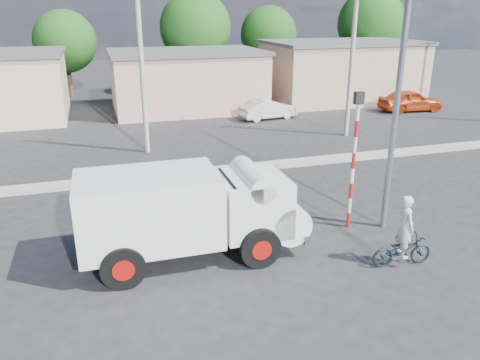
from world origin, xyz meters
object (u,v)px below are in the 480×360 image
object	(u,v)px
truck	(193,210)
cyclist	(404,236)
bicycle	(402,250)
car_red	(410,101)
traffic_pole	(354,150)
streetlight	(396,71)
car_cream	(268,109)

from	to	relation	value
truck	cyclist	world-z (taller)	truck
truck	bicycle	bearing A→B (deg)	-21.81
cyclist	car_red	bearing A→B (deg)	-31.11
bicycle	traffic_pole	size ratio (longest dim) A/B	0.39
cyclist	streetlight	distance (m)	4.74
truck	traffic_pole	world-z (taller)	traffic_pole
car_cream	traffic_pole	bearing A→B (deg)	159.22
car_cream	traffic_pole	xyz separation A→B (m)	(-3.09, -15.75, 1.97)
truck	car_cream	bearing A→B (deg)	63.58
streetlight	bicycle	bearing A→B (deg)	-108.89
truck	traffic_pole	size ratio (longest dim) A/B	1.43
bicycle	car_cream	world-z (taller)	car_cream
truck	car_red	xyz separation A→B (m)	(18.46, 15.52, -0.68)
car_cream	car_red	bearing A→B (deg)	-103.16
car_red	traffic_pole	size ratio (longest dim) A/B	0.99
bicycle	car_red	bearing A→B (deg)	-31.11
truck	traffic_pole	xyz separation A→B (m)	(5.14, 0.39, 1.18)
cyclist	traffic_pole	size ratio (longest dim) A/B	0.40
cyclist	streetlight	xyz separation A→B (m)	(0.78, 2.28, 4.09)
truck	car_red	size ratio (longest dim) A/B	1.44
cyclist	bicycle	bearing A→B (deg)	0.00
truck	car_cream	size ratio (longest dim) A/B	1.65
car_cream	car_red	xyz separation A→B (m)	(10.22, -0.62, 0.11)
traffic_pole	streetlight	xyz separation A→B (m)	(0.94, -0.30, 2.37)
bicycle	traffic_pole	xyz separation A→B (m)	(-0.16, 2.58, 2.15)
traffic_pole	cyclist	bearing A→B (deg)	-86.46
traffic_pole	streetlight	world-z (taller)	streetlight
car_red	streetlight	world-z (taller)	streetlight
car_cream	streetlight	size ratio (longest dim) A/B	0.42
bicycle	truck	bearing A→B (deg)	73.08
truck	traffic_pole	bearing A→B (deg)	4.94
bicycle	traffic_pole	world-z (taller)	traffic_pole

